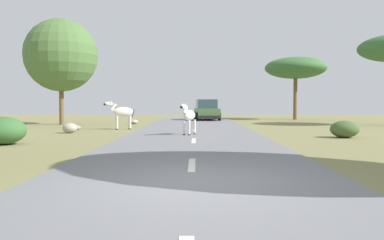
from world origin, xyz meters
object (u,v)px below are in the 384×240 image
rock_0 (77,128)px  rock_2 (134,122)px  zebra_1 (122,112)px  bush_0 (2,131)px  car_0 (207,111)px  bush_1 (345,129)px  tree_1 (296,68)px  zebra_0 (189,116)px  rock_1 (70,128)px  tree_2 (61,55)px

rock_0 → rock_2: (2.13, 6.51, 0.03)m
rock_0 → rock_2: bearing=71.9°
zebra_1 → bush_0: size_ratio=1.00×
zebra_1 → car_0: bearing=-42.1°
bush_0 → bush_1: size_ratio=1.37×
zebra_1 → rock_0: (-2.36, -0.59, -0.84)m
tree_1 → bush_0: size_ratio=3.37×
bush_1 → car_0: bearing=107.5°
zebra_0 → rock_0: zebra_0 is taller
bush_0 → rock_2: bush_0 is taller
bush_1 → rock_1: bush_1 is taller
zebra_0 → tree_2: bearing=-25.4°
rock_2 → tree_2: bearing=-169.8°
tree_2 → rock_1: size_ratio=10.01×
bush_0 → rock_1: 5.60m
zebra_0 → rock_2: zebra_0 is taller
zebra_1 → rock_2: 5.98m
tree_2 → rock_1: 9.52m
zebra_0 → tree_2: tree_2 is taller
bush_0 → bush_1: bearing=12.9°
zebra_0 → bush_1: (6.64, -0.89, -0.54)m
tree_1 → bush_1: bearing=-97.7°
zebra_0 → car_0: car_0 is taller
zebra_1 → tree_1: 19.40m
zebra_0 → bush_1: size_ratio=1.19×
tree_1 → tree_2: 20.15m
tree_2 → rock_2: tree_2 is taller
zebra_1 → bush_1: (10.48, -5.34, -0.60)m
car_0 → tree_2: bearing=29.6°
rock_0 → rock_1: 2.23m
zebra_0 → zebra_1: size_ratio=0.87×
bush_0 → rock_1: (0.65, 5.55, -0.25)m
zebra_1 → bush_0: 8.78m
zebra_1 → car_0: 12.89m
zebra_1 → car_0: size_ratio=0.37×
rock_1 → rock_2: (1.80, 8.71, -0.09)m
tree_2 → bush_0: size_ratio=4.35×
bush_0 → rock_2: size_ratio=2.61×
bush_1 → rock_2: bearing=133.6°
rock_1 → rock_2: rock_1 is taller
zebra_0 → zebra_1: (-3.84, 4.45, 0.06)m
tree_2 → bush_1: (15.52, -10.39, -4.36)m
rock_1 → zebra_1: bearing=54.0°
tree_1 → rock_2: tree_1 is taller
zebra_1 → bush_0: zebra_1 is taller
car_0 → bush_0: size_ratio=2.70×
car_0 → rock_1: size_ratio=6.20×
tree_1 → rock_0: (-15.42, -14.47, -4.47)m
tree_2 → rock_0: bearing=-64.5°
zebra_0 → tree_1: bearing=-95.2°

